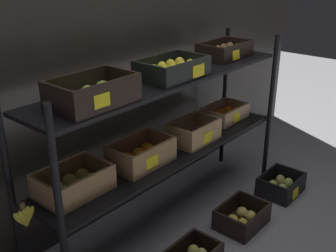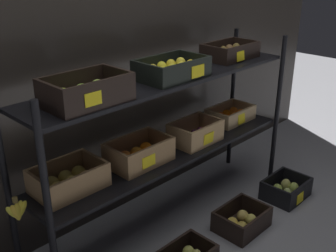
% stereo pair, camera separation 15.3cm
% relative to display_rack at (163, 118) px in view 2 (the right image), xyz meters
% --- Properties ---
extents(ground_plane, '(10.00, 10.00, 0.00)m').
position_rel_display_rack_xyz_m(ground_plane, '(0.04, 0.00, -0.70)').
color(ground_plane, gray).
extents(storefront_wall, '(4.18, 0.12, 2.21)m').
position_rel_display_rack_xyz_m(storefront_wall, '(0.04, 0.39, 0.40)').
color(storefront_wall, '#2D2823').
rests_on(storefront_wall, ground_plane).
extents(display_rack, '(1.89, 0.42, 1.07)m').
position_rel_display_rack_xyz_m(display_rack, '(0.00, 0.00, 0.00)').
color(display_rack, black).
rests_on(display_rack, ground_plane).
extents(crate_ground_apple_gold, '(0.31, 0.24, 0.13)m').
position_rel_display_rack_xyz_m(crate_ground_apple_gold, '(0.29, -0.38, -0.65)').
color(crate_ground_apple_gold, black).
rests_on(crate_ground_apple_gold, ground_plane).
extents(crate_ground_right_pear, '(0.31, 0.24, 0.14)m').
position_rel_display_rack_xyz_m(crate_ground_right_pear, '(0.80, -0.39, -0.65)').
color(crate_ground_right_pear, black).
rests_on(crate_ground_right_pear, ground_plane).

